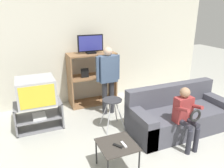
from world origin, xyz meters
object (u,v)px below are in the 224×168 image
(media_shelf, at_px, (92,78))
(person_seated_child, at_px, (186,113))
(tv_stand, at_px, (39,116))
(person_standing_adult, at_px, (108,75))
(folding_stool, at_px, (112,104))
(remote_control_black, at_px, (118,146))
(remote_control_white, at_px, (124,144))
(television_flat, at_px, (91,45))
(snack_table, at_px, (117,147))
(couch, at_px, (178,115))
(television_main, at_px, (36,91))

(media_shelf, height_order, person_seated_child, media_shelf)
(tv_stand, height_order, person_standing_adult, person_standing_adult)
(person_standing_adult, bearing_deg, tv_stand, -177.91)
(person_seated_child, bearing_deg, folding_stool, 131.46)
(remote_control_black, bearing_deg, remote_control_white, -36.31)
(television_flat, xyz_separation_m, remote_control_black, (-0.42, -2.45, -1.00))
(television_flat, relative_size, person_seated_child, 0.58)
(remote_control_black, xyz_separation_m, remote_control_white, (0.09, -0.00, 0.00))
(snack_table, xyz_separation_m, person_seated_child, (1.29, 0.11, 0.22))
(snack_table, xyz_separation_m, person_standing_adult, (0.57, 1.74, 0.51))
(tv_stand, relative_size, media_shelf, 0.70)
(person_standing_adult, xyz_separation_m, person_seated_child, (0.72, -1.63, -0.29))
(media_shelf, xyz_separation_m, snack_table, (-0.42, -2.41, -0.25))
(remote_control_black, xyz_separation_m, person_seated_child, (1.30, 0.16, 0.16))
(person_standing_adult, height_order, person_seated_child, person_standing_adult)
(couch, relative_size, person_seated_child, 1.89)
(television_flat, height_order, remote_control_white, television_flat)
(media_shelf, height_order, folding_stool, media_shelf)
(folding_stool, relative_size, person_seated_child, 0.59)
(folding_stool, bearing_deg, television_main, 156.19)
(media_shelf, xyz_separation_m, remote_control_black, (-0.44, -2.47, -0.19))
(television_flat, distance_m, remote_control_white, 2.67)
(snack_table, distance_m, person_standing_adult, 1.90)
(snack_table, bearing_deg, folding_stool, 70.28)
(snack_table, relative_size, person_standing_adult, 0.35)
(folding_stool, relative_size, remote_control_white, 4.24)
(remote_control_black, bearing_deg, folding_stool, 37.07)
(tv_stand, height_order, couch, couch)
(television_main, relative_size, couch, 0.35)
(television_main, xyz_separation_m, media_shelf, (1.34, 0.72, -0.13))
(person_seated_child, bearing_deg, television_main, 144.24)
(tv_stand, distance_m, person_seated_child, 2.73)
(television_main, bearing_deg, tv_stand, -94.24)
(remote_control_black, distance_m, couch, 1.72)
(remote_control_black, bearing_deg, television_flat, 46.79)
(tv_stand, relative_size, folding_stool, 1.44)
(tv_stand, relative_size, snack_table, 1.70)
(media_shelf, relative_size, folding_stool, 2.05)
(snack_table, bearing_deg, television_flat, 80.33)
(television_main, height_order, couch, television_main)
(television_main, height_order, snack_table, television_main)
(television_main, bearing_deg, remote_control_black, -62.77)
(folding_stool, height_order, remote_control_black, folding_stool)
(television_flat, height_order, folding_stool, television_flat)
(person_standing_adult, bearing_deg, folding_stool, -105.15)
(couch, bearing_deg, tv_stand, 156.35)
(tv_stand, distance_m, remote_control_white, 2.01)
(media_shelf, height_order, person_standing_adult, person_standing_adult)
(television_flat, bearing_deg, remote_control_white, -97.68)
(television_main, xyz_separation_m, person_standing_adult, (1.48, 0.04, 0.13))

